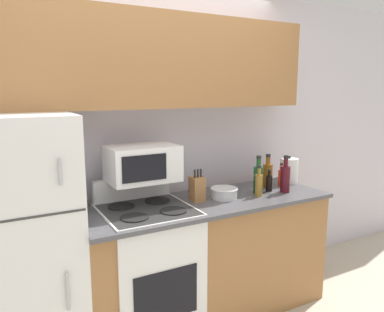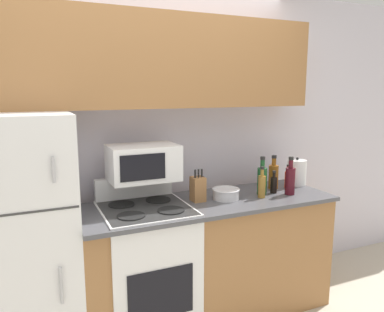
{
  "view_description": "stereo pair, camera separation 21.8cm",
  "coord_description": "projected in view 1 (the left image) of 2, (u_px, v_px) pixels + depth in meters",
  "views": [
    {
      "loc": [
        -1.03,
        -2.0,
        1.74
      ],
      "look_at": [
        0.22,
        0.27,
        1.27
      ],
      "focal_mm": 35.0,
      "sensor_mm": 36.0,
      "label": 1
    },
    {
      "loc": [
        -0.84,
        -2.1,
        1.74
      ],
      "look_at": [
        0.22,
        0.27,
        1.27
      ],
      "focal_mm": 35.0,
      "sensor_mm": 36.0,
      "label": 2
    }
  ],
  "objects": [
    {
      "name": "wall_back",
      "position": [
        139.0,
        149.0,
        2.94
      ],
      "size": [
        8.0,
        0.05,
        2.55
      ],
      "color": "silver",
      "rests_on": "ground_plane"
    },
    {
      "name": "knife_block",
      "position": [
        197.0,
        189.0,
        2.75
      ],
      "size": [
        0.09,
        0.1,
        0.24
      ],
      "color": "#9E6B3D",
      "rests_on": "lower_cabinets"
    },
    {
      "name": "bottle_vinegar",
      "position": [
        259.0,
        184.0,
        2.88
      ],
      "size": [
        0.06,
        0.06,
        0.24
      ],
      "color": "olive",
      "rests_on": "lower_cabinets"
    },
    {
      "name": "bottle_hot_sauce",
      "position": [
        281.0,
        177.0,
        3.18
      ],
      "size": [
        0.05,
        0.05,
        0.2
      ],
      "color": "red",
      "rests_on": "lower_cabinets"
    },
    {
      "name": "stove",
      "position": [
        148.0,
        270.0,
        2.63
      ],
      "size": [
        0.61,
        0.62,
        1.09
      ],
      "color": "white",
      "rests_on": "ground_plane"
    },
    {
      "name": "refrigerator",
      "position": [
        14.0,
        248.0,
        2.24
      ],
      "size": [
        0.74,
        0.73,
        1.6
      ],
      "color": "white",
      "rests_on": "ground_plane"
    },
    {
      "name": "kettle",
      "position": [
        289.0,
        171.0,
        3.29
      ],
      "size": [
        0.16,
        0.16,
        0.24
      ],
      "color": "white",
      "rests_on": "lower_cabinets"
    },
    {
      "name": "upper_cabinets",
      "position": [
        145.0,
        61.0,
        2.67
      ],
      "size": [
        2.65,
        0.3,
        0.67
      ],
      "color": "#9E6B3D",
      "rests_on": "refrigerator"
    },
    {
      "name": "lower_cabinets",
      "position": [
        207.0,
        257.0,
        2.88
      ],
      "size": [
        1.91,
        0.64,
        0.92
      ],
      "color": "#9E6B3D",
      "rests_on": "ground_plane"
    },
    {
      "name": "bottle_whiskey",
      "position": [
        268.0,
        174.0,
        3.15
      ],
      "size": [
        0.08,
        0.08,
        0.28
      ],
      "color": "brown",
      "rests_on": "lower_cabinets"
    },
    {
      "name": "bottle_wine_red",
      "position": [
        285.0,
        178.0,
        2.98
      ],
      "size": [
        0.08,
        0.08,
        0.3
      ],
      "color": "#470F19",
      "rests_on": "lower_cabinets"
    },
    {
      "name": "bottle_wine_green",
      "position": [
        258.0,
        178.0,
        2.97
      ],
      "size": [
        0.08,
        0.08,
        0.3
      ],
      "color": "#194C23",
      "rests_on": "lower_cabinets"
    },
    {
      "name": "microwave",
      "position": [
        143.0,
        163.0,
        2.63
      ],
      "size": [
        0.49,
        0.33,
        0.25
      ],
      "color": "white",
      "rests_on": "stove"
    },
    {
      "name": "bottle_soy_sauce",
      "position": [
        269.0,
        183.0,
        3.02
      ],
      "size": [
        0.05,
        0.05,
        0.18
      ],
      "color": "black",
      "rests_on": "lower_cabinets"
    },
    {
      "name": "bowl",
      "position": [
        224.0,
        193.0,
        2.83
      ],
      "size": [
        0.21,
        0.21,
        0.08
      ],
      "color": "silver",
      "rests_on": "lower_cabinets"
    }
  ]
}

